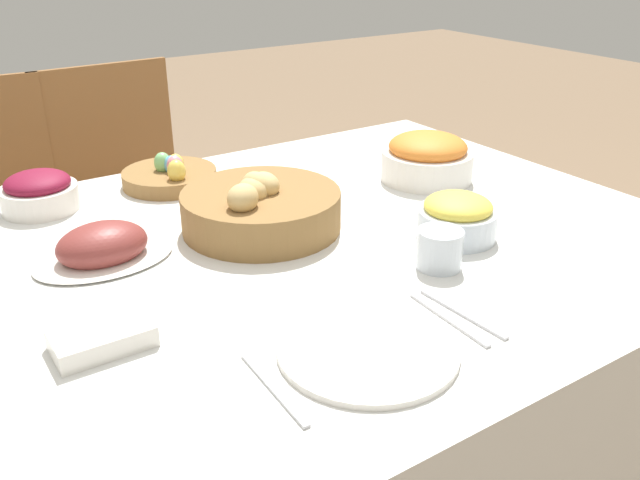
% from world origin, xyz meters
% --- Properties ---
extents(dining_table, '(1.50, 1.16, 0.73)m').
position_xyz_m(dining_table, '(0.00, 0.00, 0.37)').
color(dining_table, silver).
rests_on(dining_table, ground).
extents(chair_far_center, '(0.43, 0.43, 0.91)m').
position_xyz_m(chair_far_center, '(-0.04, 0.95, 0.49)').
color(chair_far_center, brown).
rests_on(chair_far_center, ground).
extents(bread_basket, '(0.32, 0.32, 0.12)m').
position_xyz_m(bread_basket, '(-0.03, 0.09, 0.78)').
color(bread_basket, olive).
rests_on(bread_basket, dining_table).
extents(egg_basket, '(0.22, 0.22, 0.08)m').
position_xyz_m(egg_basket, '(-0.09, 0.43, 0.76)').
color(egg_basket, olive).
rests_on(egg_basket, dining_table).
extents(ham_platter, '(0.25, 0.18, 0.08)m').
position_xyz_m(ham_platter, '(-0.34, 0.13, 0.76)').
color(ham_platter, silver).
rests_on(ham_platter, dining_table).
extents(carrot_bowl, '(0.22, 0.22, 0.11)m').
position_xyz_m(carrot_bowl, '(0.44, 0.13, 0.79)').
color(carrot_bowl, silver).
rests_on(carrot_bowl, dining_table).
extents(pineapple_bowl, '(0.16, 0.16, 0.09)m').
position_xyz_m(pineapple_bowl, '(0.26, -0.15, 0.78)').
color(pineapple_bowl, silver).
rests_on(pineapple_bowl, dining_table).
extents(beet_salad_bowl, '(0.16, 0.16, 0.08)m').
position_xyz_m(beet_salad_bowl, '(-0.38, 0.44, 0.77)').
color(beet_salad_bowl, silver).
rests_on(beet_salad_bowl, dining_table).
extents(dinner_plate, '(0.26, 0.26, 0.01)m').
position_xyz_m(dinner_plate, '(-0.12, -0.37, 0.74)').
color(dinner_plate, silver).
rests_on(dinner_plate, dining_table).
extents(fork, '(0.02, 0.18, 0.00)m').
position_xyz_m(fork, '(-0.27, -0.37, 0.74)').
color(fork, silver).
rests_on(fork, dining_table).
extents(knife, '(0.02, 0.18, 0.00)m').
position_xyz_m(knife, '(0.04, -0.37, 0.74)').
color(knife, silver).
rests_on(knife, dining_table).
extents(spoon, '(0.02, 0.18, 0.00)m').
position_xyz_m(spoon, '(0.07, -0.37, 0.74)').
color(spoon, silver).
rests_on(spoon, dining_table).
extents(drinking_cup, '(0.08, 0.08, 0.07)m').
position_xyz_m(drinking_cup, '(0.15, -0.23, 0.77)').
color(drinking_cup, silver).
rests_on(drinking_cup, dining_table).
extents(butter_dish, '(0.14, 0.09, 0.03)m').
position_xyz_m(butter_dish, '(-0.43, -0.15, 0.75)').
color(butter_dish, silver).
rests_on(butter_dish, dining_table).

